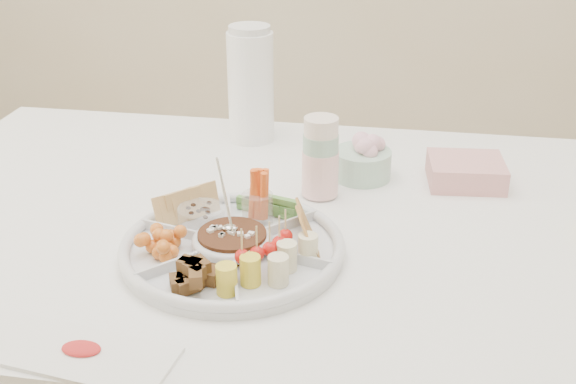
# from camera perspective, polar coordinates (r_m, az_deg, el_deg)

# --- Properties ---
(dining_table) EXTENTS (1.52, 1.02, 0.76)m
(dining_table) POSITION_cam_1_polar(r_m,az_deg,el_deg) (1.60, -2.16, -13.95)
(dining_table) COLOR white
(dining_table) RESTS_ON floor
(party_tray) EXTENTS (0.46, 0.46, 0.04)m
(party_tray) POSITION_cam_1_polar(r_m,az_deg,el_deg) (1.24, -4.41, -4.16)
(party_tray) COLOR white
(party_tray) RESTS_ON dining_table
(bean_dip) EXTENTS (0.14, 0.14, 0.04)m
(bean_dip) POSITION_cam_1_polar(r_m,az_deg,el_deg) (1.24, -4.43, -3.86)
(bean_dip) COLOR #3E200F
(bean_dip) RESTS_ON party_tray
(tortillas) EXTENTS (0.11, 0.11, 0.06)m
(tortillas) POSITION_cam_1_polar(r_m,az_deg,el_deg) (1.24, 1.55, -2.98)
(tortillas) COLOR #A06D31
(tortillas) RESTS_ON party_tray
(carrot_cucumber) EXTENTS (0.14, 0.14, 0.10)m
(carrot_cucumber) POSITION_cam_1_polar(r_m,az_deg,el_deg) (1.33, -1.88, -0.04)
(carrot_cucumber) COLOR orange
(carrot_cucumber) RESTS_ON party_tray
(pita_raisins) EXTENTS (0.14, 0.14, 0.06)m
(pita_raisins) POSITION_cam_1_polar(r_m,az_deg,el_deg) (1.33, -7.44, -1.08)
(pita_raisins) COLOR #E6BF68
(pita_raisins) RESTS_ON party_tray
(cherries) EXTENTS (0.13, 0.13, 0.04)m
(cherries) POSITION_cam_1_polar(r_m,az_deg,el_deg) (1.24, -10.45, -3.90)
(cherries) COLOR #C77F35
(cherries) RESTS_ON party_tray
(granola_chunks) EXTENTS (0.11, 0.11, 0.04)m
(granola_chunks) POSITION_cam_1_polar(r_m,az_deg,el_deg) (1.14, -7.47, -6.55)
(granola_chunks) COLOR #542E17
(granola_chunks) RESTS_ON party_tray
(banana_tomato) EXTENTS (0.13, 0.13, 0.09)m
(banana_tomato) POSITION_cam_1_polar(r_m,az_deg,el_deg) (1.13, -0.93, -5.23)
(banana_tomato) COLOR #F5EB80
(banana_tomato) RESTS_ON party_tray
(cup_stack) EXTENTS (0.09, 0.09, 0.20)m
(cup_stack) POSITION_cam_1_polar(r_m,az_deg,el_deg) (1.42, 2.60, 3.43)
(cup_stack) COLOR silver
(cup_stack) RESTS_ON dining_table
(thermos) EXTENTS (0.11, 0.11, 0.28)m
(thermos) POSITION_cam_1_polar(r_m,az_deg,el_deg) (1.70, -2.97, 8.59)
(thermos) COLOR white
(thermos) RESTS_ON dining_table
(flower_bowl) EXTENTS (0.12, 0.12, 0.09)m
(flower_bowl) POSITION_cam_1_polar(r_m,az_deg,el_deg) (1.53, 5.91, 2.72)
(flower_bowl) COLOR #97D4AB
(flower_bowl) RESTS_ON dining_table
(napkin_stack) EXTENTS (0.16, 0.15, 0.05)m
(napkin_stack) POSITION_cam_1_polar(r_m,az_deg,el_deg) (1.55, 13.87, 1.58)
(napkin_stack) COLOR pink
(napkin_stack) RESTS_ON dining_table
(placemat) EXTENTS (0.34, 0.16, 0.01)m
(placemat) POSITION_cam_1_polar(r_m,az_deg,el_deg) (1.08, -17.45, -11.81)
(placemat) COLOR silver
(placemat) RESTS_ON dining_table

